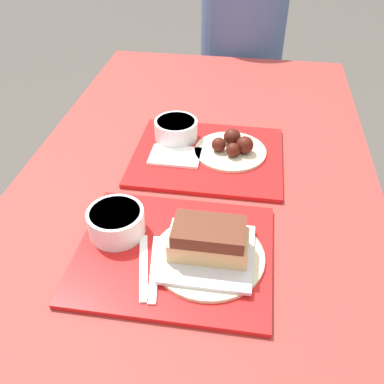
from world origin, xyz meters
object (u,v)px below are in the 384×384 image
Objects in this scene: tray_near at (174,253)px; bowl_coleslaw_near at (116,221)px; brisket_sandwich_plate at (209,247)px; wings_plate_far at (232,147)px; tray_far at (208,156)px; bowl_coleslaw_far at (176,129)px; person_seated_across at (242,41)px.

tray_near is 0.14m from bowl_coleslaw_near.
wings_plate_far is (0.02, 0.39, -0.01)m from brisket_sandwich_plate.
tray_far is 0.12m from bowl_coleslaw_far.
tray_near is 0.44m from bowl_coleslaw_far.
brisket_sandwich_plate is (0.20, -0.04, -0.00)m from bowl_coleslaw_near.
bowl_coleslaw_near is at bearing 167.68° from brisket_sandwich_plate.
brisket_sandwich_plate reaches higher than bowl_coleslaw_far.
bowl_coleslaw_far is at bearing 146.09° from tray_far.
bowl_coleslaw_near is 0.17× the size of person_seated_across.
person_seated_across reaches higher than tray_near.
bowl_coleslaw_near is at bearing -115.20° from tray_far.
wings_plate_far is (0.22, 0.35, -0.01)m from bowl_coleslaw_near.
wings_plate_far is (0.16, -0.05, -0.01)m from bowl_coleslaw_far.
brisket_sandwich_plate reaches higher than tray_far.
tray_near is at bearing 174.14° from brisket_sandwich_plate.
wings_plate_far is (0.09, 0.38, 0.02)m from tray_near.
person_seated_across reaches higher than bowl_coleslaw_near.
tray_far is 0.96m from person_seated_across.
wings_plate_far is (0.06, 0.02, 0.02)m from tray_far.
person_seated_across reaches higher than brisket_sandwich_plate.
bowl_coleslaw_near is 0.53× the size of brisket_sandwich_plate.
brisket_sandwich_plate reaches higher than wings_plate_far.
wings_plate_far is at bearing 17.03° from tray_far.
bowl_coleslaw_far is 0.62× the size of wings_plate_far.
tray_far is at bearing 64.80° from bowl_coleslaw_near.
person_seated_across is (-0.01, 1.33, -0.05)m from brisket_sandwich_plate.
wings_plate_far is at bearing -16.10° from bowl_coleslaw_far.
person_seated_across is (0.06, 1.32, -0.01)m from tray_near.
wings_plate_far reaches higher than tray_near.
tray_far is 3.32× the size of bowl_coleslaw_near.
tray_far is 2.05× the size of wings_plate_far.
brisket_sandwich_plate is 0.46m from bowl_coleslaw_far.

